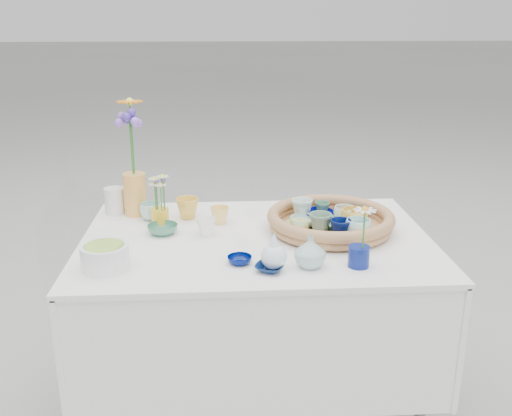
{
  "coord_description": "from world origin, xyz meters",
  "views": [
    {
      "loc": [
        -0.12,
        -1.93,
        1.52
      ],
      "look_at": [
        0.0,
        0.02,
        0.87
      ],
      "focal_mm": 40.0,
      "sensor_mm": 36.0,
      "label": 1
    }
  ],
  "objects": [
    {
      "name": "loose_ceramic_4",
      "position": [
        -0.07,
        -0.23,
        0.78
      ],
      "size": [
        0.1,
        0.1,
        0.03
      ],
      "primitive_type": "imported",
      "rotation": [
        0.0,
        0.0,
        -0.37
      ],
      "color": "#000E52",
      "rests_on": "display_table"
    },
    {
      "name": "tray_ceramic_8",
      "position": [
        0.39,
        0.23,
        0.8
      ],
      "size": [
        0.14,
        0.14,
        0.03
      ],
      "primitive_type": "imported",
      "rotation": [
        0.0,
        0.0,
        0.37
      ],
      "color": "#89B0FE",
      "rests_on": "wicker_tray"
    },
    {
      "name": "bud_vase_cobalt",
      "position": [
        0.31,
        -0.28,
        0.8
      ],
      "size": [
        0.08,
        0.08,
        0.07
      ],
      "primitive_type": "cylinder",
      "rotation": [
        0.0,
        0.0,
        0.24
      ],
      "color": "navy",
      "rests_on": "display_table"
    },
    {
      "name": "tray_ceramic_5",
      "position": [
        0.18,
        0.06,
        0.8
      ],
      "size": [
        0.13,
        0.13,
        0.03
      ],
      "primitive_type": "imported",
      "rotation": [
        0.0,
        0.0,
        -0.33
      ],
      "color": "silver",
      "rests_on": "wicker_tray"
    },
    {
      "name": "tray_ceramic_1",
      "position": [
        0.37,
        0.14,
        0.8
      ],
      "size": [
        0.15,
        0.15,
        0.03
      ],
      "primitive_type": "imported",
      "rotation": [
        0.0,
        0.0,
        -0.32
      ],
      "color": "#0F1F50",
      "rests_on": "wicker_tray"
    },
    {
      "name": "tray_ceramic_10",
      "position": [
        0.15,
        0.02,
        0.8
      ],
      "size": [
        0.12,
        0.12,
        0.03
      ],
      "primitive_type": "imported",
      "rotation": [
        0.0,
        0.0,
        -0.41
      ],
      "color": "#DEDC7A",
      "rests_on": "wicker_tray"
    },
    {
      "name": "tray_ceramic_7",
      "position": [
        0.34,
        0.09,
        0.81
      ],
      "size": [
        0.11,
        0.11,
        0.06
      ],
      "primitive_type": "imported",
      "rotation": [
        0.0,
        0.0,
        -0.41
      ],
      "color": "white",
      "rests_on": "wicker_tray"
    },
    {
      "name": "tray_ceramic_11",
      "position": [
        0.35,
        -0.08,
        0.82
      ],
      "size": [
        0.1,
        0.1,
        0.07
      ],
      "primitive_type": "imported",
      "rotation": [
        0.0,
        0.0,
        0.07
      ],
      "color": "#B0E7E0",
      "rests_on": "wicker_tray"
    },
    {
      "name": "display_table",
      "position": [
        0.0,
        0.0,
        0.0
      ],
      "size": [
        1.26,
        0.86,
        0.77
      ],
      "primitive_type": null,
      "color": "white",
      "rests_on": "ground"
    },
    {
      "name": "bud_vase_paleblue",
      "position": [
        0.04,
        -0.28,
        0.83
      ],
      "size": [
        0.1,
        0.1,
        0.13
      ],
      "primitive_type": null,
      "rotation": [
        0.0,
        0.0,
        -0.2
      ],
      "color": "white",
      "rests_on": "display_table"
    },
    {
      "name": "ground",
      "position": [
        0.0,
        0.0,
        0.0
      ],
      "size": [
        80.0,
        80.0,
        0.0
      ],
      "primitive_type": "plane",
      "color": "#969692"
    },
    {
      "name": "tray_ceramic_0",
      "position": [
        0.25,
        0.14,
        0.8
      ],
      "size": [
        0.16,
        0.16,
        0.03
      ],
      "primitive_type": "imported",
      "rotation": [
        0.0,
        0.0,
        0.4
      ],
      "color": "#030758",
      "rests_on": "wicker_tray"
    },
    {
      "name": "tray_ceramic_9",
      "position": [
        0.29,
        -0.08,
        0.82
      ],
      "size": [
        0.09,
        0.09,
        0.07
      ],
      "primitive_type": "imported",
      "rotation": [
        0.0,
        0.0,
        -0.22
      ],
      "color": "#041148",
      "rests_on": "wicker_tray"
    },
    {
      "name": "white_pitcher",
      "position": [
        -0.56,
        0.3,
        0.82
      ],
      "size": [
        0.12,
        0.09,
        0.11
      ],
      "primitive_type": null,
      "rotation": [
        0.0,
        0.0,
        0.11
      ],
      "color": "silver",
      "rests_on": "display_table"
    },
    {
      "name": "hydrangea",
      "position": [
        -0.47,
        0.28,
        1.04
      ],
      "size": [
        0.11,
        0.11,
        0.3
      ],
      "primitive_type": null,
      "rotation": [
        0.0,
        0.0,
        -0.4
      ],
      "color": "#4A3299",
      "rests_on": "tall_vase_yellow"
    },
    {
      "name": "gerbera",
      "position": [
        -0.47,
        0.3,
        1.08
      ],
      "size": [
        0.12,
        0.12,
        0.3
      ],
      "primitive_type": null,
      "rotation": [
        0.0,
        0.0,
        0.06
      ],
      "color": "orange",
      "rests_on": "tall_vase_yellow"
    },
    {
      "name": "bud_vase_seafoam",
      "position": [
        0.15,
        -0.27,
        0.82
      ],
      "size": [
        0.13,
        0.13,
        0.11
      ],
      "primitive_type": "imported",
      "rotation": [
        0.0,
        0.0,
        -0.29
      ],
      "color": "#97B9B7",
      "rests_on": "display_table"
    },
    {
      "name": "tray_ceramic_6",
      "position": [
        0.19,
        0.14,
        0.82
      ],
      "size": [
        0.11,
        0.11,
        0.08
      ],
      "primitive_type": "imported",
      "rotation": [
        0.0,
        0.0,
        -0.41
      ],
      "color": "silver",
      "rests_on": "wicker_tray"
    },
    {
      "name": "loose_ceramic_1",
      "position": [
        -0.13,
        0.16,
        0.8
      ],
      "size": [
        0.07,
        0.07,
        0.07
      ],
      "primitive_type": "imported",
      "rotation": [
        0.0,
        0.0,
        -0.03
      ],
      "color": "#FFD269",
      "rests_on": "display_table"
    },
    {
      "name": "loose_ceramic_5",
      "position": [
        -0.4,
        0.22,
        0.8
      ],
      "size": [
        0.09,
        0.09,
        0.07
      ],
      "primitive_type": "imported",
      "rotation": [
        0.0,
        0.0,
        0.09
      ],
      "color": "#A8D4C5",
      "rests_on": "display_table"
    },
    {
      "name": "tray_ceramic_12",
      "position": [
        0.27,
        0.18,
        0.81
      ],
      "size": [
        0.08,
        0.08,
        0.05
      ],
      "primitive_type": "imported",
      "rotation": [
        0.0,
        0.0,
        0.35
      ],
      "color": "#497F61",
      "rests_on": "wicker_tray"
    },
    {
      "name": "tray_ceramic_3",
      "position": [
        0.29,
        0.02,
        0.8
      ],
      "size": [
        0.17,
        0.17,
        0.03
      ],
      "primitive_type": "imported",
      "rotation": [
        0.0,
        0.0,
        -0.31
      ],
      "color": "#35785C",
      "rests_on": "wicker_tray"
    },
    {
      "name": "single_daisy",
      "position": [
        0.32,
        -0.29,
        0.9
      ],
      "size": [
        0.1,
        0.1,
        0.14
      ],
      "primitive_type": null,
      "rotation": [
        0.0,
        0.0,
        0.24
      ],
      "color": "white",
      "rests_on": "bud_vase_cobalt"
    },
    {
      "name": "loose_ceramic_6",
      "position": [
        0.02,
        -0.29,
        0.78
      ],
      "size": [
        0.12,
        0.12,
        0.02
      ],
      "primitive_type": "imported",
      "rotation": [
        0.0,
        0.0,
        -0.43
      ],
      "color": "#0A1D49",
      "rests_on": "display_table"
    },
    {
      "name": "loose_ceramic_3",
      "position": [
        -0.18,
        0.03,
        0.8
      ],
      "size": [
        0.08,
        0.08,
        0.07
      ],
      "primitive_type": "imported",
      "rotation": [
        0.0,
        0.0,
        0.09
      ],
      "color": "white",
      "rests_on": "display_table"
    },
    {
      "name": "daisy_posy",
      "position": [
        -0.35,
        0.12,
        0.91
      ],
      "size": [
        0.1,
        0.1,
        0.14
      ],
      "primitive_type": null,
      "rotation": [
        0.0,
        0.0,
        0.38
      ],
      "color": "silver",
      "rests_on": "daisy_cup"
    },
    {
      "name": "tray_ceramic_2",
      "position": [
        0.36,
        0.01,
        0.82
      ],
      "size": [
        0.13,
        0.13,
        0.08
      ],
      "primitive_type": "imported",
      "rotation": [
        0.0,
        0.0,
        0.35
      ],
      "color": "gold",
      "rests_on": "wicker_tray"
    },
    {
      "name": "wicker_tray",
      "position": [
        0.28,
        0.05,
        0.8
      ],
      "size": [
        0.47,
        0.47,
        0.08
      ],
      "primitive_type": null,
      "color": "#9C6B3F",
      "rests_on": "display_table"
    },
    {
      "name": "loose_ceramic_2",
      "position": [
        -0.34,
        0.06,
        0.78
      ],
      "size": [
        0.13,
        0.13,
        0.03
      ],
      "primitive_type": "imported",
      "rotation": [
        0.0,
        0.0,
        0.21
      ],
      "color": "#3B785C",
      "rests_on": "display_table"
    },
    {
      "name": "daisy_cup",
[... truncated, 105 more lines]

